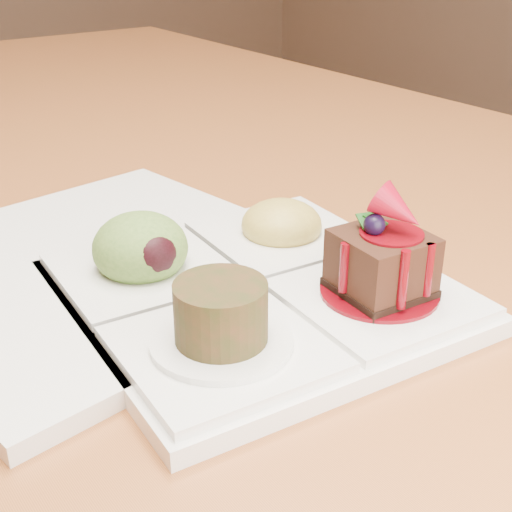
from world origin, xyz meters
TOP-DOWN VIEW (x-y plane):
  - dining_table at (0.00, 0.00)m, footprint 1.00×1.80m
  - sampler_plate at (-0.04, -0.26)m, footprint 0.25×0.25m
  - second_plate at (-0.11, -0.16)m, footprint 0.31×0.31m

SIDE VIEW (x-z plane):
  - dining_table at x=0.00m, z-range 0.31..1.06m
  - second_plate at x=-0.11m, z-range 0.75..0.76m
  - sampler_plate at x=-0.04m, z-range 0.72..0.81m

